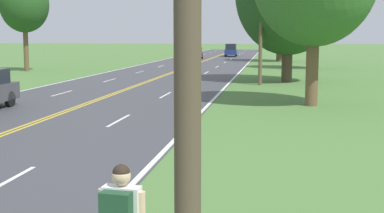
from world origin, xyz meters
name	(u,v)px	position (x,y,z in m)	size (l,w,h in m)	color
utility_pole_midground	(261,13)	(8.03, 32.42, 4.75)	(1.80, 0.24, 9.20)	brown
tree_behind_sign	(311,9)	(12.36, 50.66, 5.84)	(5.64, 5.64, 9.11)	#473828
tree_mid_treeline	(24,5)	(-13.70, 43.15, 6.07)	(4.45, 4.45, 8.65)	brown
tree_right_cluster	(280,12)	(9.51, 64.94, 6.13)	(6.89, 6.89, 10.11)	#473828
car_maroon_hatchback_mid_near	(195,53)	(-1.96, 70.53, 0.83)	(2.03, 4.16, 1.58)	black
car_dark_blue_suv_mid_far	(231,50)	(2.23, 80.09, 1.02)	(1.92, 4.61, 1.98)	black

